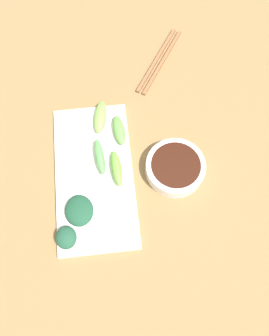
% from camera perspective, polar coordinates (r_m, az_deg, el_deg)
% --- Properties ---
extents(tabletop, '(2.10, 2.10, 0.02)m').
position_cam_1_polar(tabletop, '(0.81, -1.74, -1.61)').
color(tabletop, olive).
rests_on(tabletop, ground).
extents(sauce_bowl, '(0.14, 0.14, 0.04)m').
position_cam_1_polar(sauce_bowl, '(0.80, 6.70, 0.33)').
color(sauce_bowl, white).
rests_on(sauce_bowl, tabletop).
extents(serving_plate, '(0.18, 0.36, 0.01)m').
position_cam_1_polar(serving_plate, '(0.80, -6.65, -1.23)').
color(serving_plate, white).
rests_on(serving_plate, tabletop).
extents(broccoli_stalk_0, '(0.05, 0.09, 0.02)m').
position_cam_1_polar(broccoli_stalk_0, '(0.85, -5.67, 8.41)').
color(broccoli_stalk_0, '#78AF4E').
rests_on(broccoli_stalk_0, serving_plate).
extents(broccoli_stalk_1, '(0.03, 0.09, 0.03)m').
position_cam_1_polar(broccoli_stalk_1, '(0.80, -5.76, 1.88)').
color(broccoli_stalk_1, '#5CB657').
rests_on(broccoli_stalk_1, serving_plate).
extents(broccoli_leafy_2, '(0.05, 0.05, 0.02)m').
position_cam_1_polar(broccoli_leafy_2, '(0.75, -11.24, -11.21)').
color(broccoli_leafy_2, '#1F4C35').
rests_on(broccoli_leafy_2, serving_plate).
extents(broccoli_stalk_3, '(0.03, 0.08, 0.02)m').
position_cam_1_polar(broccoli_stalk_3, '(0.83, -2.90, 6.24)').
color(broccoli_stalk_3, '#629F49').
rests_on(broccoli_stalk_3, serving_plate).
extents(broccoli_leafy_4, '(0.07, 0.07, 0.02)m').
position_cam_1_polar(broccoli_leafy_4, '(0.76, -9.13, -6.96)').
color(broccoli_leafy_4, '#1C4A32').
rests_on(broccoli_leafy_4, serving_plate).
extents(broccoli_stalk_5, '(0.03, 0.09, 0.03)m').
position_cam_1_polar(broccoli_stalk_5, '(0.78, -2.97, -0.06)').
color(broccoli_stalk_5, '#6BAF40').
rests_on(broccoli_stalk_5, serving_plate).
extents(chopsticks, '(0.15, 0.21, 0.01)m').
position_cam_1_polar(chopsticks, '(0.97, 4.15, 17.25)').
color(chopsticks, brown).
rests_on(chopsticks, tabletop).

